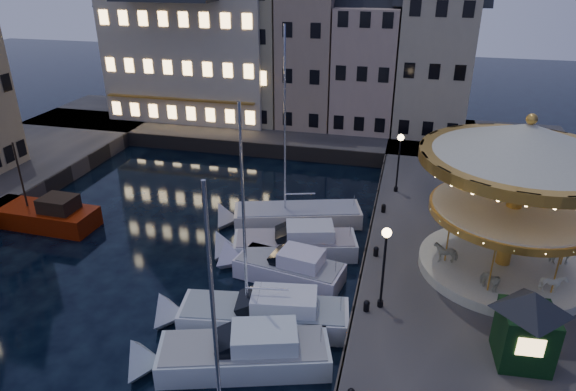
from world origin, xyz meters
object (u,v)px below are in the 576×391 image
(motorboat_d, at_px, (282,268))
(red_fishing_boat, at_px, (44,216))
(bollard_b, at_px, (367,305))
(motorboat_e, at_px, (288,245))
(carousel, at_px, (521,172))
(streetlamp_c, at_px, (399,155))
(motorboat_b, at_px, (235,355))
(motorboat_c, at_px, (256,314))
(bollard_c, at_px, (376,251))
(ticket_kiosk, at_px, (530,315))
(bollard_d, at_px, (384,208))
(streetlamp_b, at_px, (385,257))
(motorboat_f, at_px, (289,216))

(motorboat_d, bearing_deg, red_fishing_boat, 172.67)
(bollard_b, distance_m, red_fishing_boat, 22.52)
(motorboat_e, relative_size, carousel, 0.86)
(bollard_b, bearing_deg, streetlamp_c, 87.55)
(bollard_b, distance_m, motorboat_b, 6.40)
(motorboat_b, height_order, motorboat_c, motorboat_c)
(motorboat_d, bearing_deg, motorboat_e, 96.39)
(streetlamp_c, height_order, motorboat_c, motorboat_c)
(bollard_c, xyz_separation_m, motorboat_d, (-4.95, -1.44, -0.96))
(ticket_kiosk, bearing_deg, bollard_d, 117.67)
(streetlamp_b, relative_size, motorboat_b, 0.50)
(streetlamp_c, height_order, bollard_b, streetlamp_c)
(motorboat_d, xyz_separation_m, motorboat_f, (-1.18, 6.33, -0.11))
(motorboat_b, height_order, motorboat_d, same)
(motorboat_c, distance_m, red_fishing_boat, 17.83)
(motorboat_d, height_order, red_fishing_boat, red_fishing_boat)
(bollard_c, bearing_deg, streetlamp_b, -82.41)
(motorboat_b, height_order, carousel, carousel)
(bollard_c, bearing_deg, motorboat_f, 141.42)
(bollard_b, height_order, motorboat_e, motorboat_e)
(motorboat_f, bearing_deg, bollard_b, -58.20)
(bollard_d, relative_size, motorboat_b, 0.07)
(motorboat_b, xyz_separation_m, motorboat_e, (-0.00, 9.63, -0.00))
(motorboat_c, bearing_deg, red_fishing_boat, 158.75)
(motorboat_e, height_order, red_fishing_boat, red_fishing_boat)
(bollard_c, relative_size, motorboat_b, 0.07)
(motorboat_b, bearing_deg, bollard_d, 69.58)
(bollard_c, xyz_separation_m, ticket_kiosk, (6.41, -6.72, 1.95))
(bollard_c, distance_m, motorboat_d, 5.25)
(motorboat_e, distance_m, motorboat_f, 3.93)
(streetlamp_b, distance_m, bollard_d, 10.30)
(motorboat_e, xyz_separation_m, ticket_kiosk, (11.64, -7.79, 2.91))
(bollard_d, distance_m, motorboat_c, 12.40)
(bollard_d, height_order, motorboat_d, motorboat_d)
(motorboat_b, distance_m, motorboat_c, 2.82)
(streetlamp_b, relative_size, streetlamp_c, 1.00)
(ticket_kiosk, bearing_deg, streetlamp_b, 159.09)
(motorboat_f, bearing_deg, carousel, -20.99)
(streetlamp_c, bearing_deg, motorboat_c, -111.31)
(bollard_c, xyz_separation_m, bollard_d, (0.00, 5.50, 0.00))
(motorboat_e, bearing_deg, ticket_kiosk, -33.79)
(streetlamp_b, relative_size, bollard_d, 7.32)
(motorboat_f, bearing_deg, motorboat_d, -79.42)
(motorboat_c, bearing_deg, motorboat_b, -91.70)
(red_fishing_boat, distance_m, carousel, 28.95)
(motorboat_f, height_order, carousel, motorboat_f)
(streetlamp_c, xyz_separation_m, motorboat_f, (-6.74, -4.11, -3.49))
(bollard_b, distance_m, motorboat_c, 5.28)
(motorboat_b, distance_m, motorboat_e, 9.63)
(streetlamp_b, bearing_deg, carousel, 37.57)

